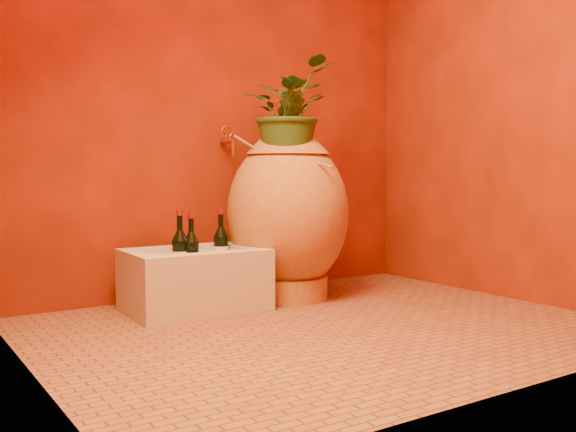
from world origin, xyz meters
TOP-DOWN VIEW (x-y plane):
  - floor at (0.00, 0.00)m, footprint 2.50×2.50m
  - wall_back at (0.00, 1.00)m, footprint 2.50×0.02m
  - wall_left at (-1.25, 0.00)m, footprint 0.02×2.00m
  - wall_right at (1.25, 0.00)m, footprint 0.02×2.00m
  - amphora at (0.22, 0.65)m, footprint 0.81×0.81m
  - stone_basin at (-0.34, 0.65)m, footprint 0.68×0.47m
  - wine_bottle_a at (-0.43, 0.63)m, footprint 0.08×0.08m
  - wine_bottle_b at (-0.38, 0.61)m, footprint 0.08×0.08m
  - wine_bottle_c at (-0.14, 0.74)m, footprint 0.08×0.08m
  - wall_tap at (-0.01, 0.91)m, footprint 0.07×0.16m
  - plant_main at (0.20, 0.62)m, footprint 0.66×0.64m
  - plant_side at (0.17, 0.60)m, footprint 0.28×0.26m

SIDE VIEW (x-z plane):
  - floor at x=0.00m, z-range 0.00..0.00m
  - stone_basin at x=-0.34m, z-range -0.01..0.30m
  - wine_bottle_b at x=-0.38m, z-range 0.13..0.45m
  - wine_bottle_c at x=-0.14m, z-range 0.13..0.45m
  - wine_bottle_a at x=-0.43m, z-range 0.12..0.46m
  - amphora at x=0.22m, z-range 0.00..0.95m
  - wall_tap at x=-0.01m, z-range 0.79..0.96m
  - plant_side at x=0.17m, z-range 0.74..1.14m
  - plant_main at x=0.20m, z-range 0.74..1.30m
  - wall_back at x=0.00m, z-range 0.00..2.50m
  - wall_left at x=-1.25m, z-range 0.00..2.50m
  - wall_right at x=1.25m, z-range 0.00..2.50m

